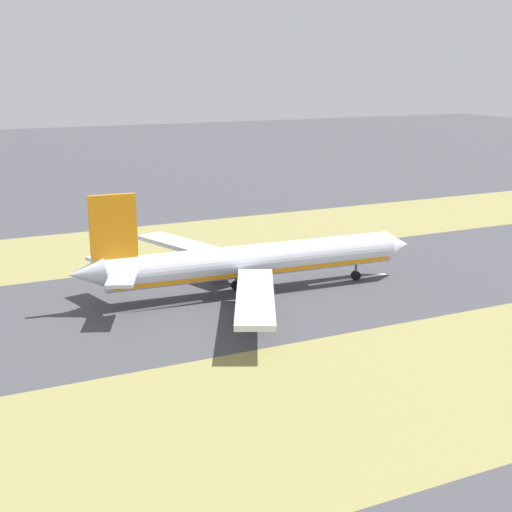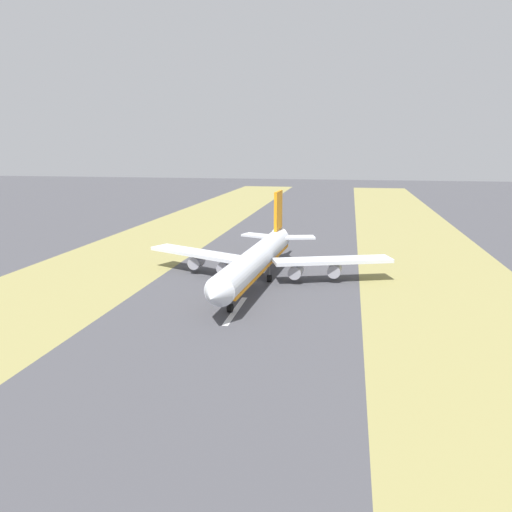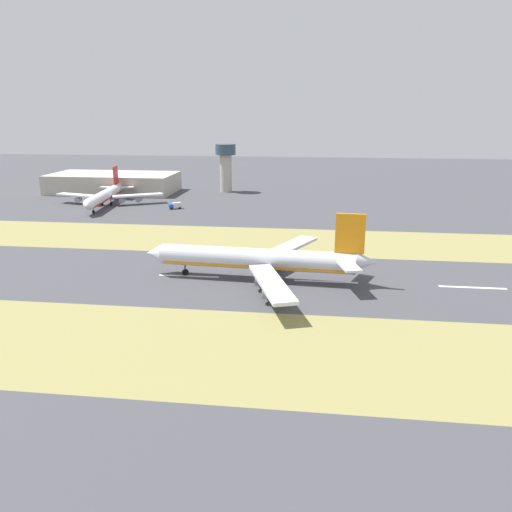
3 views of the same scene
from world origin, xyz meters
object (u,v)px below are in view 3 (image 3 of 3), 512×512
control_tower (226,163)px  airplane_parked_apron (105,195)px  terminal_building (114,183)px  airplane_main_jet (263,260)px  service_truck (175,206)px

control_tower → airplane_parked_apron: control_tower is taller
airplane_parked_apron → terminal_building: bearing=17.3°
terminal_building → control_tower: size_ratio=2.61×
airplane_main_jet → terminal_building: size_ratio=0.92×
service_truck → terminal_building: bearing=47.2°
airplane_main_jet → service_truck: bearing=28.3°
airplane_parked_apron → service_truck: size_ratio=9.42×
control_tower → service_truck: size_ratio=4.47×
airplane_main_jet → control_tower: control_tower is taller
airplane_main_jet → control_tower: 165.13m
airplane_main_jet → airplane_parked_apron: airplane_main_jet is taller
airplane_main_jet → airplane_parked_apron: size_ratio=1.14×
airplane_main_jet → terminal_building: (149.45, 106.06, -0.50)m
control_tower → service_truck: bearing=165.4°
terminal_building → airplane_parked_apron: size_ratio=1.24×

